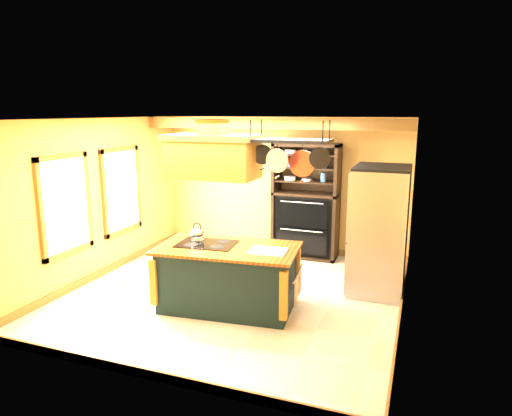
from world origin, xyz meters
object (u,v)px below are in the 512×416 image
Objects in this scene: kitchen_island at (228,277)px; range_hood at (213,154)px; hutch at (306,213)px; refrigerator at (378,233)px; pot_rack at (290,148)px.

range_hood reaches higher than kitchen_island.
hutch is at bearing 75.15° from kitchen_island.
range_hood is 2.86m from refrigerator.
kitchen_island is at bearing -99.37° from hutch.
pot_rack is (1.10, 0.00, 0.12)m from range_hood.
hutch is at bearing 137.35° from refrigerator.
pot_rack is 2.22m from refrigerator.
refrigerator reaches higher than kitchen_island.
refrigerator is at bearing -42.65° from hutch.
refrigerator is (1.05, 1.38, -1.39)m from pot_rack.
kitchen_island is 1.77m from range_hood.
pot_rack reaches higher than refrigerator.
pot_rack is 0.49× the size of hutch.
range_hood is 1.18× the size of pot_rack.
hutch is (0.65, 2.77, -1.36)m from range_hood.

